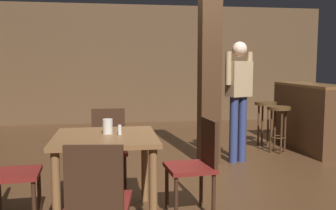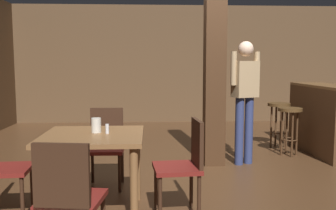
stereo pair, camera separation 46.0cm
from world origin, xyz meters
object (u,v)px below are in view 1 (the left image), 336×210
Objects in this scene: chair_east at (197,161)px; bar_stool_near at (278,118)px; chair_south at (98,199)px; dining_table at (106,150)px; chair_west at (5,168)px; salt_shaker at (120,130)px; bar_counter at (306,116)px; chair_north at (108,144)px; bar_stool_mid at (265,112)px; napkin_cup at (108,126)px; standing_person at (239,93)px.

chair_east reaches higher than bar_stool_near.
chair_east is at bearing 43.83° from chair_south.
chair_west is (-0.87, -0.01, -0.13)m from dining_table.
salt_shaker is at bearing -139.71° from bar_stool_near.
chair_west reaches higher than dining_table.
chair_east is at bearing -135.35° from bar_counter.
bar_stool_near is (2.66, 1.34, 0.05)m from chair_north.
bar_stool_mid is at bearing 56.14° from chair_east.
dining_table is 0.89m from chair_south.
chair_north is 9.92× the size of salt_shaker.
chair_north is at bearing 90.13° from napkin_cup.
chair_east is 2.08m from standing_person.
dining_table is at bearing -144.21° from bar_counter.
chair_south is 3.26m from standing_person.
dining_table is 1.21× the size of bar_stool_mid.
salt_shaker is (-0.71, 0.05, 0.31)m from chair_east.
chair_north is 6.51× the size of napkin_cup.
bar_stool_near is at bearing 28.93° from standing_person.
chair_north reaches higher than bar_stool_mid.
bar_counter is (1.38, 0.61, -0.45)m from standing_person.
salt_shaker is (0.17, 0.90, 0.31)m from chair_south.
salt_shaker is 3.88m from bar_counter.
chair_west is at bearing -136.41° from chair_north.
dining_table is 0.53× the size of standing_person.
dining_table is 3.45m from bar_stool_near.
chair_east reaches higher than bar_stool_mid.
bar_counter is 0.67m from bar_stool_mid.
chair_south is 6.51× the size of napkin_cup.
chair_east is 1.00× the size of chair_west.
chair_north is 0.88m from salt_shaker.
napkin_cup is at bearing -135.17° from bar_stool_mid.
standing_person reaches higher than dining_table.
standing_person is 2.32× the size of bar_stool_near.
bar_stool_near is (0.83, 0.46, -0.44)m from standing_person.
chair_west is at bearing 133.02° from chair_south.
chair_west reaches higher than salt_shaker.
chair_north is 1.18× the size of bar_stool_mid.
bar_stool_near is at bearing -92.44° from bar_stool_mid.
dining_table is 1.03× the size of chair_south.
bar_counter is (3.21, 1.49, 0.05)m from chair_north.
chair_north is 0.52× the size of standing_person.
bar_stool_mid is at bearing 52.83° from chair_south.
chair_west is 4.72m from bar_counter.
salt_shaker is at bearing -135.30° from standing_person.
bar_stool_mid is (2.70, 2.74, -0.06)m from dining_table.
standing_person is at bearing 44.70° from salt_shaker.
chair_north is 0.53× the size of bar_counter.
napkin_cup is (0.07, 0.96, 0.33)m from chair_south.
chair_north is at bearing -144.63° from bar_stool_mid.
bar_stool_mid is (-0.53, 0.41, 0.02)m from bar_counter.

